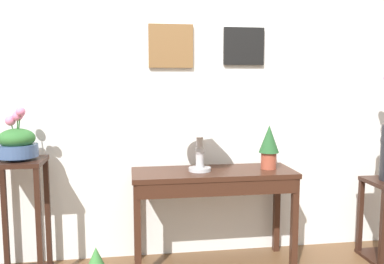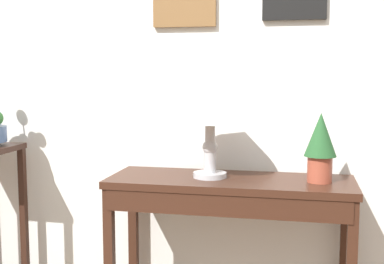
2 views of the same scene
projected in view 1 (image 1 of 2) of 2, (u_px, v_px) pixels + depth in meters
The scene contains 6 objects.
back_wall_with_art at pixel (196, 76), 3.18m from camera, with size 9.00×0.13×2.80m.
console_table at pixel (214, 185), 2.97m from camera, with size 1.17×0.42×0.72m.
table_lamp at pixel (200, 123), 2.92m from camera, with size 0.35×0.35×0.47m.
potted_plant_on_console at pixel (269, 145), 3.02m from camera, with size 0.15×0.15×0.32m.
pedestal_stand_left at pixel (21, 220), 2.82m from camera, with size 0.34×0.34×0.84m.
planter_bowl_wide_left at pixel (17, 142), 2.75m from camera, with size 0.27×0.27×0.36m.
Camera 1 is at (-0.51, -1.84, 1.36)m, focal length 38.50 mm.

